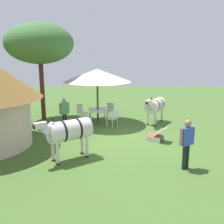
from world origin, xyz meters
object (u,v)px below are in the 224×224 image
at_px(guest_beside_umbrella, 64,111).
at_px(zebra_nearest_camera, 68,131).
at_px(patio_chair_east_end, 85,118).
at_px(standing_watcher, 187,140).
at_px(striped_lounge_chair, 157,135).
at_px(zebra_by_umbrella, 155,106).
at_px(patio_chair_near_lawn, 81,111).
at_px(patio_chair_west_end, 110,110).
at_px(shade_umbrella, 97,75).
at_px(acacia_tree_far_lawn, 39,44).
at_px(patio_dining_table, 98,111).
at_px(patio_chair_near_hut, 114,117).

relative_size(guest_beside_umbrella, zebra_nearest_camera, 0.82).
height_order(patio_chair_east_end, standing_watcher, standing_watcher).
distance_m(striped_lounge_chair, zebra_nearest_camera, 4.07).
xyz_separation_m(guest_beside_umbrella, zebra_by_umbrella, (1.12, -4.64, 0.04)).
height_order(patio_chair_near_lawn, zebra_nearest_camera, zebra_nearest_camera).
bearing_deg(zebra_nearest_camera, striped_lounge_chair, -95.36).
bearing_deg(zebra_nearest_camera, patio_chair_west_end, -48.25).
distance_m(standing_watcher, striped_lounge_chair, 2.90).
distance_m(patio_chair_west_end, striped_lounge_chair, 4.46).
bearing_deg(striped_lounge_chair, zebra_nearest_camera, 149.25).
bearing_deg(patio_chair_near_lawn, zebra_nearest_camera, 36.37).
bearing_deg(guest_beside_umbrella, zebra_nearest_camera, -115.34).
distance_m(shade_umbrella, zebra_nearest_camera, 5.20).
height_order(striped_lounge_chair, acacia_tree_far_lawn, acacia_tree_far_lawn).
bearing_deg(zebra_by_umbrella, patio_dining_table, 29.46).
bearing_deg(acacia_tree_far_lawn, standing_watcher, -134.47).
xyz_separation_m(patio_chair_near_lawn, patio_chair_near_hut, (-1.44, -1.85, 0.00)).
xyz_separation_m(patio_dining_table, patio_chair_east_end, (-1.02, 0.59, -0.14)).
distance_m(shade_umbrella, zebra_by_umbrella, 3.46).
bearing_deg(patio_chair_east_end, patio_chair_near_hut, 38.61).
bearing_deg(shade_umbrella, standing_watcher, -149.74).
distance_m(zebra_nearest_camera, zebra_by_umbrella, 6.21).
relative_size(zebra_nearest_camera, acacia_tree_far_lawn, 0.36).
bearing_deg(standing_watcher, striped_lounge_chair, 67.34).
bearing_deg(patio_chair_west_end, striped_lounge_chair, 149.68).
bearing_deg(patio_chair_west_end, guest_beside_umbrella, 74.67).
bearing_deg(patio_dining_table, striped_lounge_chair, -136.40).
relative_size(patio_chair_west_end, zebra_nearest_camera, 0.48).
distance_m(patio_dining_table, patio_chair_east_end, 1.18).
distance_m(shade_umbrella, acacia_tree_far_lawn, 3.58).
relative_size(shade_umbrella, patio_dining_table, 2.53).
distance_m(patio_chair_east_end, patio_chair_near_hut, 1.46).
distance_m(shade_umbrella, patio_chair_east_end, 2.36).
bearing_deg(patio_chair_west_end, patio_chair_east_end, 90.44).
xyz_separation_m(patio_chair_east_end, striped_lounge_chair, (-1.87, -3.34, -0.26)).
distance_m(patio_chair_near_hut, zebra_nearest_camera, 4.45).
relative_size(striped_lounge_chair, zebra_by_umbrella, 0.49).
height_order(patio_dining_table, zebra_by_umbrella, zebra_by_umbrella).
bearing_deg(patio_chair_west_end, standing_watcher, 142.79).
height_order(patio_dining_table, guest_beside_umbrella, guest_beside_umbrella).
bearing_deg(guest_beside_umbrella, striped_lounge_chair, -61.24).
height_order(shade_umbrella, patio_chair_near_lawn, shade_umbrella).
bearing_deg(patio_dining_table, shade_umbrella, 90.00).
xyz_separation_m(zebra_nearest_camera, zebra_by_umbrella, (4.97, -3.73, -0.10)).
relative_size(patio_chair_east_end, standing_watcher, 0.54).
height_order(patio_chair_west_end, zebra_by_umbrella, zebra_by_umbrella).
xyz_separation_m(zebra_by_umbrella, acacia_tree_far_lawn, (0.62, 6.18, 3.23)).
bearing_deg(patio_chair_east_end, patio_chair_west_end, 89.56).
bearing_deg(patio_chair_near_hut, zebra_nearest_camera, -157.62).
bearing_deg(standing_watcher, acacia_tree_far_lawn, 101.85).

